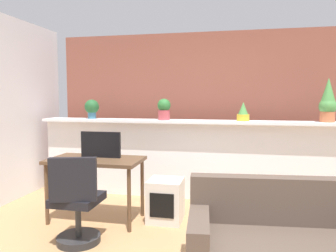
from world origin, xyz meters
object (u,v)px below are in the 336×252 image
Objects in this scene: potted_plant_1 at (164,109)px; couch at (289,250)px; side_cube_shelf at (165,200)px; tv_monitor at (101,145)px; potted_plant_0 at (92,108)px; office_chair at (77,207)px; potted_plant_3 at (328,101)px; desk at (96,165)px; potted_plant_2 at (243,113)px.

potted_plant_1 is 0.19× the size of couch.
tv_monitor is at bearing -175.13° from side_cube_shelf.
potted_plant_0 reaches higher than office_chair.
tv_monitor is 2.34m from couch.
office_chair is (-2.70, -1.73, -1.03)m from potted_plant_3.
office_chair is (-0.51, -1.69, -0.92)m from potted_plant_1.
potted_plant_0 is 1.23m from tv_monitor.
potted_plant_1 is at bearing 73.25° from office_chair.
potted_plant_1 is 1.35m from desk.
office_chair is (0.09, -0.66, -0.28)m from desk.
desk is (0.55, -1.09, -0.65)m from potted_plant_0.
desk is 2.21× the size of tv_monitor.
tv_monitor reaches higher than side_cube_shelf.
potted_plant_1 is 0.62× the size of tv_monitor.
potted_plant_3 is 0.64× the size of office_chair.
potted_plant_2 is at bearing 45.65° from side_cube_shelf.
office_chair reaches higher than side_cube_shelf.
couch is at bearing -8.40° from office_chair.
potted_plant_1 reaches higher than couch.
potted_plant_0 is 0.18× the size of couch.
potted_plant_0 is 1.15m from potted_plant_1.
tv_monitor is at bearing 66.92° from desk.
side_cube_shelf is (1.36, -0.94, -1.06)m from potted_plant_0.
couch reaches higher than desk.
potted_plant_2 is 2.11m from desk.
potted_plant_3 is at bearing 1.09° from potted_plant_1.
potted_plant_1 is 0.53× the size of potted_plant_3.
potted_plant_2 is 1.64m from side_cube_shelf.
potted_plant_3 is at bearing 19.73° from tv_monitor.
potted_plant_2 is at bearing 99.35° from couch.
potted_plant_2 is (1.11, 0.04, -0.04)m from potted_plant_1.
potted_plant_1 is (1.15, -0.06, -0.01)m from potted_plant_0.
potted_plant_3 reaches higher than tv_monitor.
potted_plant_2 is 0.29× the size of office_chair.
couch is (1.45, -1.98, -1.03)m from potted_plant_1.
potted_plant_3 is at bearing 25.03° from side_cube_shelf.
office_chair is at bearing -106.75° from potted_plant_1.
potted_plant_1 reaches higher than side_cube_shelf.
potted_plant_0 reaches higher than couch.
desk is at bearing -159.05° from potted_plant_3.
potted_plant_2 is at bearing -179.72° from potted_plant_3.
side_cube_shelf is (0.22, -0.88, -1.06)m from potted_plant_1.
potted_plant_3 is 1.17× the size of tv_monitor.
potted_plant_2 is at bearing 30.37° from tv_monitor.
potted_plant_2 is 1.09m from potted_plant_3.
desk is (-2.80, -1.07, -0.76)m from potted_plant_3.
tv_monitor is at bearing -60.02° from potted_plant_0.
desk is at bearing -120.29° from potted_plant_1.
potted_plant_0 is 0.50× the size of potted_plant_3.
potted_plant_0 is 3.45m from couch.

